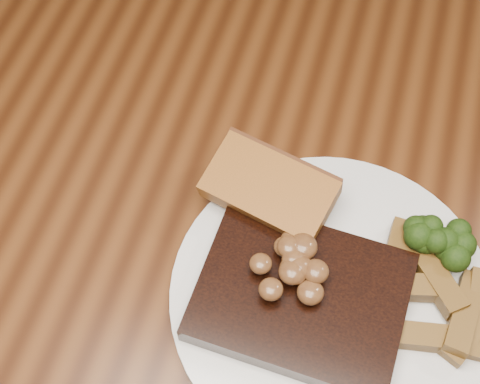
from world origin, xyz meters
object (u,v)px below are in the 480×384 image
object	(u,v)px
garlic_bread	(269,200)
potato_wedges	(427,302)
dining_table	(253,264)
steak	(301,297)
plate	(332,298)

from	to	relation	value
garlic_bread	potato_wedges	size ratio (longest dim) A/B	1.14
dining_table	potato_wedges	size ratio (longest dim) A/B	15.21
dining_table	steak	distance (m)	0.15
dining_table	plate	size ratio (longest dim) A/B	5.36
garlic_bread	steak	bearing A→B (deg)	-45.37
dining_table	plate	bearing A→B (deg)	-31.83
steak	potato_wedges	bearing A→B (deg)	16.89
garlic_bread	potato_wedges	bearing A→B (deg)	-7.09
garlic_bread	potato_wedges	distance (m)	0.17
dining_table	garlic_bread	xyz separation A→B (m)	(0.01, 0.02, 0.12)
garlic_bread	dining_table	bearing A→B (deg)	-100.90
steak	garlic_bread	world-z (taller)	same
dining_table	garlic_bread	bearing A→B (deg)	65.42
plate	potato_wedges	distance (m)	0.08
plate	garlic_bread	size ratio (longest dim) A/B	2.49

